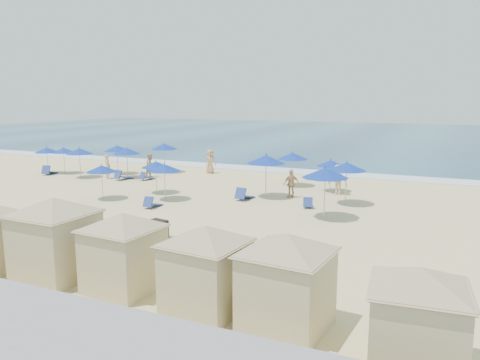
# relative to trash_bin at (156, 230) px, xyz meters

# --- Properties ---
(ground) EXTENTS (160.00, 160.00, 0.00)m
(ground) POSITION_rel_trash_bin_xyz_m (-2.76, 4.24, -0.38)
(ground) COLOR beige
(ground) RESTS_ON ground
(ocean) EXTENTS (160.00, 80.00, 0.06)m
(ocean) POSITION_rel_trash_bin_xyz_m (-2.76, 59.24, -0.35)
(ocean) COLOR navy
(ocean) RESTS_ON ground
(surf_line) EXTENTS (160.00, 2.50, 0.08)m
(surf_line) POSITION_rel_trash_bin_xyz_m (-2.76, 19.74, -0.34)
(surf_line) COLOR white
(surf_line) RESTS_ON ground
(trash_bin) EXTENTS (0.87, 0.87, 0.76)m
(trash_bin) POSITION_rel_trash_bin_xyz_m (0.00, 0.00, 0.00)
(trash_bin) COLOR black
(trash_bin) RESTS_ON ground
(cabana_2) EXTENTS (4.69, 4.69, 2.94)m
(cabana_2) POSITION_rel_trash_bin_xyz_m (-0.42, -4.95, 1.31)
(cabana_2) COLOR #CFBE8D
(cabana_2) RESTS_ON ground
(cabana_3) EXTENTS (4.22, 4.22, 2.66)m
(cabana_3) POSITION_rel_trash_bin_xyz_m (2.20, -4.82, 1.14)
(cabana_3) COLOR #CFBE8D
(cabana_3) RESTS_ON ground
(cabana_4) EXTENTS (4.22, 4.22, 2.66)m
(cabana_4) POSITION_rel_trash_bin_xyz_m (5.16, -5.04, 1.14)
(cabana_4) COLOR #CFBE8D
(cabana_4) RESTS_ON ground
(cabana_5) EXTENTS (4.34, 4.34, 2.73)m
(cabana_5) POSITION_rel_trash_bin_xyz_m (7.47, -5.05, 1.19)
(cabana_5) COLOR #CFBE8D
(cabana_5) RESTS_ON ground
(cabana_6) EXTENTS (4.08, 4.08, 2.57)m
(cabana_6) POSITION_rel_trash_bin_xyz_m (10.61, -5.74, 1.09)
(cabana_6) COLOR #CFBE8D
(cabana_6) RESTS_ON ground
(umbrella_0) EXTENTS (1.87, 1.87, 2.12)m
(umbrella_0) POSITION_rel_trash_bin_xyz_m (-17.69, 10.90, 1.46)
(umbrella_0) COLOR #A5A8AD
(umbrella_0) RESTS_ON ground
(umbrella_1) EXTENTS (2.00, 2.00, 2.27)m
(umbrella_1) POSITION_rel_trash_bin_xyz_m (-13.95, 10.45, 1.59)
(umbrella_1) COLOR #A5A8AD
(umbrella_1) RESTS_ON ground
(umbrella_2) EXTENTS (2.02, 2.02, 2.30)m
(umbrella_2) POSITION_rel_trash_bin_xyz_m (-12.54, 12.97, 1.61)
(umbrella_2) COLOR #A5A8AD
(umbrella_2) RESTS_ON ground
(umbrella_3) EXTENTS (1.81, 1.81, 2.07)m
(umbrella_3) POSITION_rel_trash_bin_xyz_m (-7.31, 5.19, 1.41)
(umbrella_3) COLOR #A5A8AD
(umbrella_3) RESTS_ON ground
(umbrella_4) EXTENTS (2.09, 2.09, 2.38)m
(umbrella_4) POSITION_rel_trash_bin_xyz_m (-9.70, 15.18, 1.68)
(umbrella_4) COLOR #A5A8AD
(umbrella_4) RESTS_ON ground
(umbrella_5) EXTENTS (1.81, 1.81, 2.06)m
(umbrella_5) POSITION_rel_trash_bin_xyz_m (-5.50, 7.98, 1.41)
(umbrella_5) COLOR #A5A8AD
(umbrella_5) RESTS_ON ground
(umbrella_6) EXTENTS (1.90, 1.90, 2.16)m
(umbrella_6) POSITION_rel_trash_bin_xyz_m (-3.92, 6.57, 1.49)
(umbrella_6) COLOR #A5A8AD
(umbrella_6) RESTS_ON ground
(umbrella_7) EXTENTS (2.05, 2.05, 2.33)m
(umbrella_7) POSITION_rel_trash_bin_xyz_m (1.36, 13.76, 1.64)
(umbrella_7) COLOR #A5A8AD
(umbrella_7) RESTS_ON ground
(umbrella_8) EXTENTS (2.30, 2.30, 2.62)m
(umbrella_8) POSITION_rel_trash_bin_xyz_m (1.10, 9.65, 1.89)
(umbrella_8) COLOR #A5A8AD
(umbrella_8) RESTS_ON ground
(umbrella_9) EXTENTS (1.82, 1.82, 2.07)m
(umbrella_9) POSITION_rel_trash_bin_xyz_m (4.13, 12.95, 1.42)
(umbrella_9) COLOR #A5A8AD
(umbrella_9) RESTS_ON ground
(umbrella_10) EXTENTS (2.14, 2.14, 2.43)m
(umbrella_10) POSITION_rel_trash_bin_xyz_m (5.79, 9.75, 1.73)
(umbrella_10) COLOR #A5A8AD
(umbrella_10) RESTS_ON ground
(umbrella_11) EXTENTS (2.28, 2.28, 2.60)m
(umbrella_11) POSITION_rel_trash_bin_xyz_m (5.51, 6.22, 1.87)
(umbrella_11) COLOR #A5A8AD
(umbrella_11) RESTS_ON ground
(umbrella_12) EXTENTS (1.84, 1.84, 2.10)m
(umbrella_12) POSITION_rel_trash_bin_xyz_m (-16.50, 11.44, 1.44)
(umbrella_12) COLOR #A5A8AD
(umbrella_12) RESTS_ON ground
(umbrella_13) EXTENTS (2.01, 2.01, 2.29)m
(umbrella_13) POSITION_rel_trash_bin_xyz_m (-10.70, 11.82, 1.61)
(umbrella_13) COLOR #A5A8AD
(umbrella_13) RESTS_ON ground
(beach_chair_0) EXTENTS (1.00, 1.51, 0.77)m
(beach_chair_0) POSITION_rel_trash_bin_xyz_m (-17.17, 10.47, -0.11)
(beach_chair_0) COLOR navy
(beach_chair_0) RESTS_ON ground
(beach_chair_1) EXTENTS (0.94, 1.49, 0.76)m
(beach_chair_1) POSITION_rel_trash_bin_xyz_m (-10.53, 10.96, -0.12)
(beach_chair_1) COLOR navy
(beach_chair_1) RESTS_ON ground
(beach_chair_2) EXTENTS (0.79, 1.23, 0.63)m
(beach_chair_2) POSITION_rel_trash_bin_xyz_m (-8.91, 11.57, -0.16)
(beach_chair_2) COLOR navy
(beach_chair_2) RESTS_ON ground
(beach_chair_3) EXTENTS (0.56, 1.22, 0.67)m
(beach_chair_3) POSITION_rel_trash_bin_xyz_m (-3.46, 4.58, -0.15)
(beach_chair_3) COLOR navy
(beach_chair_3) RESTS_ON ground
(beach_chair_4) EXTENTS (0.76, 1.45, 0.77)m
(beach_chair_4) POSITION_rel_trash_bin_xyz_m (0.20, 8.45, -0.11)
(beach_chair_4) COLOR navy
(beach_chair_4) RESTS_ON ground
(beach_chair_5) EXTENTS (0.79, 1.22, 0.62)m
(beach_chair_5) POSITION_rel_trash_bin_xyz_m (4.13, 8.13, -0.16)
(beach_chair_5) COLOR navy
(beach_chair_5) RESTS_ON ground
(beachgoer_0) EXTENTS (0.76, 0.64, 1.78)m
(beachgoer_0) POSITION_rel_trash_bin_xyz_m (-11.82, 10.95, 0.51)
(beachgoer_0) COLOR tan
(beachgoer_0) RESTS_ON ground
(beachgoer_1) EXTENTS (0.80, 0.96, 1.78)m
(beachgoer_1) POSITION_rel_trash_bin_xyz_m (-9.25, 12.66, 0.51)
(beachgoer_1) COLOR tan
(beachgoer_1) RESTS_ON ground
(beachgoer_2) EXTENTS (0.98, 0.97, 1.66)m
(beachgoer_2) POSITION_rel_trash_bin_xyz_m (2.49, 10.20, 0.45)
(beachgoer_2) COLOR tan
(beachgoer_2) RESTS_ON ground
(beachgoer_3) EXTENTS (1.24, 0.77, 1.84)m
(beachgoer_3) POSITION_rel_trash_bin_xyz_m (4.80, 12.14, 0.54)
(beachgoer_3) COLOR tan
(beachgoer_3) RESTS_ON ground
(beachgoer_4) EXTENTS (0.95, 1.08, 1.87)m
(beachgoer_4) POSITION_rel_trash_bin_xyz_m (-6.17, 16.25, 0.55)
(beachgoer_4) COLOR tan
(beachgoer_4) RESTS_ON ground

